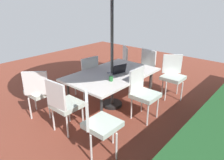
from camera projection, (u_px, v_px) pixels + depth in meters
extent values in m
cube|color=brown|center=(112.00, 106.00, 4.57)|extent=(10.00, 10.00, 0.02)
cube|color=white|center=(112.00, 74.00, 4.30)|extent=(1.90, 1.20, 0.04)
cylinder|color=#333333|center=(119.00, 76.00, 5.27)|extent=(0.05, 0.05, 0.70)
cylinder|color=#333333|center=(69.00, 97.00, 4.15)|extent=(0.05, 0.05, 0.70)
cylinder|color=#333333|center=(150.00, 85.00, 4.72)|extent=(0.05, 0.05, 0.70)
cylinder|color=#333333|center=(102.00, 112.00, 3.60)|extent=(0.05, 0.05, 0.70)
cylinder|color=#4C4C4C|center=(112.00, 48.00, 4.09)|extent=(0.06, 0.06, 2.55)
cylinder|color=black|center=(112.00, 104.00, 4.56)|extent=(0.44, 0.44, 0.06)
cube|color=silver|center=(40.00, 92.00, 4.06)|extent=(0.46, 0.46, 0.08)
cube|color=white|center=(36.00, 83.00, 3.77)|extent=(0.34, 0.34, 0.45)
cylinder|color=white|center=(53.00, 99.00, 4.34)|extent=(0.03, 0.03, 0.45)
cylinder|color=white|center=(35.00, 100.00, 4.31)|extent=(0.03, 0.03, 0.45)
cylinder|color=white|center=(49.00, 108.00, 4.00)|extent=(0.03, 0.03, 0.45)
cylinder|color=white|center=(30.00, 109.00, 3.98)|extent=(0.03, 0.03, 0.45)
cube|color=silver|center=(173.00, 78.00, 4.76)|extent=(0.46, 0.46, 0.08)
cube|color=white|center=(172.00, 64.00, 4.86)|extent=(0.30, 0.37, 0.45)
cylinder|color=white|center=(166.00, 91.00, 4.70)|extent=(0.03, 0.03, 0.45)
cylinder|color=white|center=(182.00, 92.00, 4.69)|extent=(0.03, 0.03, 0.45)
cylinder|color=white|center=(163.00, 85.00, 5.03)|extent=(0.03, 0.03, 0.45)
cylinder|color=white|center=(178.00, 85.00, 5.02)|extent=(0.03, 0.03, 0.45)
cube|color=silver|center=(67.00, 105.00, 3.57)|extent=(0.46, 0.46, 0.08)
cube|color=white|center=(56.00, 95.00, 3.31)|extent=(0.07, 0.44, 0.45)
cylinder|color=white|center=(83.00, 117.00, 3.70)|extent=(0.03, 0.03, 0.45)
cylinder|color=white|center=(69.00, 111.00, 3.90)|extent=(0.03, 0.03, 0.45)
cylinder|color=white|center=(67.00, 126.00, 3.43)|extent=(0.03, 0.03, 0.45)
cylinder|color=white|center=(53.00, 119.00, 3.63)|extent=(0.03, 0.03, 0.45)
cube|color=silver|center=(102.00, 124.00, 3.02)|extent=(0.46, 0.46, 0.08)
cube|color=white|center=(87.00, 109.00, 2.89)|extent=(0.32, 0.35, 0.45)
cylinder|color=white|center=(116.00, 146.00, 2.97)|extent=(0.03, 0.03, 0.45)
cylinder|color=white|center=(113.00, 131.00, 3.30)|extent=(0.03, 0.03, 0.45)
cylinder|color=white|center=(91.00, 149.00, 2.93)|extent=(0.03, 0.03, 0.45)
cylinder|color=white|center=(90.00, 133.00, 3.26)|extent=(0.03, 0.03, 0.45)
cube|color=silver|center=(142.00, 70.00, 5.25)|extent=(0.46, 0.46, 0.08)
cube|color=white|center=(148.00, 59.00, 5.28)|extent=(0.10, 0.44, 0.45)
cylinder|color=white|center=(132.00, 80.00, 5.36)|extent=(0.03, 0.03, 0.45)
cylinder|color=white|center=(143.00, 84.00, 5.11)|extent=(0.03, 0.03, 0.45)
cylinder|color=white|center=(141.00, 76.00, 5.59)|extent=(0.03, 0.03, 0.45)
cylinder|color=white|center=(152.00, 80.00, 5.34)|extent=(0.03, 0.03, 0.45)
cube|color=silver|center=(85.00, 76.00, 4.86)|extent=(0.46, 0.46, 0.08)
cube|color=white|center=(90.00, 67.00, 4.62)|extent=(0.44, 0.10, 0.45)
cylinder|color=white|center=(88.00, 82.00, 5.20)|extent=(0.03, 0.03, 0.45)
cylinder|color=white|center=(75.00, 86.00, 4.98)|extent=(0.03, 0.03, 0.45)
cylinder|color=white|center=(96.00, 87.00, 4.95)|extent=(0.03, 0.03, 0.45)
cylinder|color=white|center=(84.00, 91.00, 4.73)|extent=(0.03, 0.03, 0.45)
cube|color=silver|center=(145.00, 95.00, 3.91)|extent=(0.46, 0.46, 0.08)
cube|color=white|center=(137.00, 80.00, 3.94)|extent=(0.44, 0.04, 0.45)
cylinder|color=white|center=(148.00, 115.00, 3.77)|extent=(0.03, 0.03, 0.45)
cylinder|color=white|center=(157.00, 107.00, 4.03)|extent=(0.03, 0.03, 0.45)
cylinder|color=white|center=(131.00, 108.00, 3.99)|extent=(0.03, 0.03, 0.45)
cylinder|color=white|center=(142.00, 102.00, 4.25)|extent=(0.03, 0.03, 0.45)
cube|color=silver|center=(117.00, 65.00, 5.67)|extent=(0.46, 0.46, 0.08)
cube|color=white|center=(125.00, 55.00, 5.60)|extent=(0.31, 0.36, 0.45)
cylinder|color=white|center=(110.00, 72.00, 5.91)|extent=(0.03, 0.03, 0.45)
cylinder|color=white|center=(112.00, 77.00, 5.58)|extent=(0.03, 0.03, 0.45)
cylinder|color=white|center=(122.00, 71.00, 5.96)|extent=(0.03, 0.03, 0.45)
cylinder|color=white|center=(125.00, 76.00, 5.63)|extent=(0.03, 0.03, 0.45)
cube|color=gray|center=(116.00, 73.00, 4.30)|extent=(0.36, 0.29, 0.02)
cube|color=black|center=(120.00, 69.00, 4.18)|extent=(0.32, 0.13, 0.20)
cylinder|color=#286B33|center=(111.00, 79.00, 3.89)|extent=(0.08, 0.08, 0.09)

